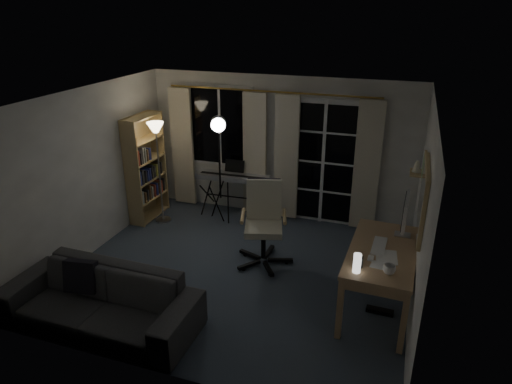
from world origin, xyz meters
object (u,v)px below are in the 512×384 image
Objects in this scene: office_chair at (264,215)px; bookshelf at (144,171)px; desk at (382,257)px; sofa at (99,292)px; keyboard_piano at (233,178)px; studio_light at (219,137)px; torchiere_lamp at (157,143)px; mug at (389,268)px; monitor at (405,213)px.

bookshelf is at bearing 146.62° from office_chair.
office_chair is 0.77× the size of desk.
keyboard_piano is at bearing 84.74° from sofa.
office_chair is 1.79m from desk.
studio_light is at bearing -110.50° from keyboard_piano.
torchiere_lamp is 1.12× the size of desk.
bookshelf is 4.51m from mug.
office_chair is (1.05, -0.92, -0.80)m from studio_light.
bookshelf is at bearing 163.11° from desk.
mug reaches higher than desk.
sofa is (-1.29, -2.01, -0.25)m from office_chair.
desk is at bearing -17.92° from bookshelf.
monitor reaches higher than keyboard_piano.
studio_light is 3.15m from monitor.
office_chair is at bearing 58.08° from sofa.
bookshelf is 2.45m from office_chair.
mug is 0.06× the size of sofa.
keyboard_piano is at bearing 110.92° from office_chair.
studio_light is at bearing 86.08° from sofa.
office_chair is 2.04× the size of monitor.
studio_light is at bearing 10.43° from bookshelf.
torchiere_lamp is 2.89m from sofa.
keyboard_piano is 3.23m from desk.
monitor is at bearing 68.42° from desk.
sofa is (1.05, -2.72, -0.40)m from bookshelf.
mug is (2.71, -2.40, 0.17)m from keyboard_piano.
keyboard_piano is 3.62m from mug.
bookshelf is 1.04× the size of torchiere_lamp.
desk is (1.66, -0.67, 0.01)m from office_chair.
desk is 11.57× the size of mug.
monitor reaches higher than office_chair.
torchiere_lamp is 1.00m from studio_light.
studio_light is 1.58× the size of office_chair.
sofa is at bearing -67.99° from bookshelf.
desk is (4.00, -1.37, -0.14)m from bookshelf.
torchiere_lamp is 2.96× the size of monitor.
mug reaches higher than sofa.
keyboard_piano is at bearing 154.71° from monitor.
studio_light reaches higher than keyboard_piano.
torchiere_lamp reaches higher than desk.
bookshelf is 1.50m from keyboard_piano.
office_chair is at bearing -15.76° from bookshelf.
keyboard_piano is 3.19m from monitor.
keyboard_piano is at bearing 49.68° from studio_light.
torchiere_lamp is 1.34× the size of keyboard_piano.
keyboard_piano reaches higher than sofa.
monitor is (0.20, 0.45, 0.40)m from desk.
office_chair is at bearing 146.53° from mug.
office_chair is (2.00, -0.63, -0.68)m from torchiere_lamp.
studio_light reaches higher than bookshelf.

